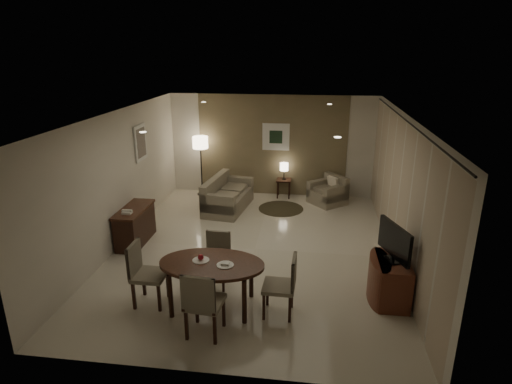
# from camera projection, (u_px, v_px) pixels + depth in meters

# --- Properties ---
(room_shell) EXTENTS (5.50, 7.00, 2.70)m
(room_shell) POSITION_uv_depth(u_px,v_px,m) (257.00, 179.00, 8.55)
(room_shell) COLOR beige
(room_shell) RESTS_ON ground
(taupe_accent) EXTENTS (3.96, 0.03, 2.70)m
(taupe_accent) POSITION_uv_depth(u_px,v_px,m) (272.00, 146.00, 11.45)
(taupe_accent) COLOR #7B6A4C
(taupe_accent) RESTS_ON wall_back
(curtain_wall) EXTENTS (0.08, 6.70, 2.58)m
(curtain_wall) POSITION_uv_depth(u_px,v_px,m) (399.00, 193.00, 7.85)
(curtain_wall) COLOR #BCA892
(curtain_wall) RESTS_ON wall_right
(curtain_rod) EXTENTS (0.03, 6.80, 0.03)m
(curtain_rod) POSITION_uv_depth(u_px,v_px,m) (407.00, 121.00, 7.43)
(curtain_rod) COLOR black
(curtain_rod) RESTS_ON wall_right
(art_back_frame) EXTENTS (0.72, 0.03, 0.72)m
(art_back_frame) POSITION_uv_depth(u_px,v_px,m) (276.00, 137.00, 11.33)
(art_back_frame) COLOR silver
(art_back_frame) RESTS_ON wall_back
(art_back_canvas) EXTENTS (0.34, 0.01, 0.34)m
(art_back_canvas) POSITION_uv_depth(u_px,v_px,m) (276.00, 137.00, 11.32)
(art_back_canvas) COLOR black
(art_back_canvas) RESTS_ON wall_back
(art_left_frame) EXTENTS (0.03, 0.60, 0.80)m
(art_left_frame) POSITION_uv_depth(u_px,v_px,m) (141.00, 143.00, 9.48)
(art_left_frame) COLOR silver
(art_left_frame) RESTS_ON wall_left
(art_left_canvas) EXTENTS (0.01, 0.46, 0.64)m
(art_left_canvas) POSITION_uv_depth(u_px,v_px,m) (141.00, 143.00, 9.48)
(art_left_canvas) COLOR gray
(art_left_canvas) RESTS_ON wall_left
(downlight_nl) EXTENTS (0.10, 0.10, 0.01)m
(downlight_nl) POSITION_uv_depth(u_px,v_px,m) (143.00, 132.00, 6.23)
(downlight_nl) COLOR white
(downlight_nl) RESTS_ON ceiling
(downlight_nr) EXTENTS (0.10, 0.10, 0.01)m
(downlight_nr) POSITION_uv_depth(u_px,v_px,m) (338.00, 137.00, 5.88)
(downlight_nr) COLOR white
(downlight_nr) RESTS_ON ceiling
(downlight_fl) EXTENTS (0.10, 0.10, 0.01)m
(downlight_fl) POSITION_uv_depth(u_px,v_px,m) (204.00, 102.00, 9.61)
(downlight_fl) COLOR white
(downlight_fl) RESTS_ON ceiling
(downlight_fr) EXTENTS (0.10, 0.10, 0.01)m
(downlight_fr) POSITION_uv_depth(u_px,v_px,m) (330.00, 104.00, 9.26)
(downlight_fr) COLOR white
(downlight_fr) RESTS_ON ceiling
(console_desk) EXTENTS (0.48, 1.20, 0.75)m
(console_desk) POSITION_uv_depth(u_px,v_px,m) (135.00, 226.00, 8.80)
(console_desk) COLOR #4C2518
(console_desk) RESTS_ON floor
(telephone) EXTENTS (0.20, 0.14, 0.09)m
(telephone) POSITION_uv_depth(u_px,v_px,m) (127.00, 212.00, 8.38)
(telephone) COLOR white
(telephone) RESTS_ON console_desk
(tv_cabinet) EXTENTS (0.48, 0.90, 0.70)m
(tv_cabinet) POSITION_uv_depth(u_px,v_px,m) (391.00, 280.00, 6.79)
(tv_cabinet) COLOR brown
(tv_cabinet) RESTS_ON floor
(flat_tv) EXTENTS (0.36, 0.85, 0.60)m
(flat_tv) POSITION_uv_depth(u_px,v_px,m) (395.00, 242.00, 6.58)
(flat_tv) COLOR black
(flat_tv) RESTS_ON tv_cabinet
(dining_table) EXTENTS (1.62, 1.01, 0.76)m
(dining_table) POSITION_uv_depth(u_px,v_px,m) (212.00, 285.00, 6.60)
(dining_table) COLOR #4C2518
(dining_table) RESTS_ON floor
(chair_near) EXTENTS (0.54, 0.54, 1.03)m
(chair_near) POSITION_uv_depth(u_px,v_px,m) (205.00, 301.00, 5.93)
(chair_near) COLOR gray
(chair_near) RESTS_ON floor
(chair_far) EXTENTS (0.47, 0.47, 0.91)m
(chair_far) POSITION_uv_depth(u_px,v_px,m) (215.00, 261.00, 7.18)
(chair_far) COLOR gray
(chair_far) RESTS_ON floor
(chair_left) EXTENTS (0.49, 0.49, 1.02)m
(chair_left) POSITION_uv_depth(u_px,v_px,m) (150.00, 274.00, 6.65)
(chair_left) COLOR gray
(chair_left) RESTS_ON floor
(chair_right) EXTENTS (0.48, 0.48, 0.96)m
(chair_right) POSITION_uv_depth(u_px,v_px,m) (279.00, 286.00, 6.39)
(chair_right) COLOR gray
(chair_right) RESTS_ON floor
(plate_a) EXTENTS (0.26, 0.26, 0.02)m
(plate_a) POSITION_uv_depth(u_px,v_px,m) (201.00, 260.00, 6.54)
(plate_a) COLOR white
(plate_a) RESTS_ON dining_table
(plate_b) EXTENTS (0.26, 0.26, 0.02)m
(plate_b) POSITION_uv_depth(u_px,v_px,m) (225.00, 265.00, 6.40)
(plate_b) COLOR white
(plate_b) RESTS_ON dining_table
(fruit_apple) EXTENTS (0.09, 0.09, 0.09)m
(fruit_apple) POSITION_uv_depth(u_px,v_px,m) (201.00, 257.00, 6.53)
(fruit_apple) COLOR maroon
(fruit_apple) RESTS_ON plate_a
(napkin) EXTENTS (0.12, 0.08, 0.03)m
(napkin) POSITION_uv_depth(u_px,v_px,m) (225.00, 264.00, 6.39)
(napkin) COLOR white
(napkin) RESTS_ON plate_b
(round_rug) EXTENTS (1.12, 1.12, 0.01)m
(round_rug) POSITION_uv_depth(u_px,v_px,m) (281.00, 209.00, 10.76)
(round_rug) COLOR #403724
(round_rug) RESTS_ON floor
(sofa) EXTENTS (1.79, 1.07, 0.79)m
(sofa) POSITION_uv_depth(u_px,v_px,m) (228.00, 194.00, 10.64)
(sofa) COLOR gray
(sofa) RESTS_ON floor
(armchair) EXTENTS (1.10, 1.10, 0.71)m
(armchair) POSITION_uv_depth(u_px,v_px,m) (328.00, 190.00, 11.02)
(armchair) COLOR gray
(armchair) RESTS_ON floor
(side_table) EXTENTS (0.39, 0.39, 0.49)m
(side_table) POSITION_uv_depth(u_px,v_px,m) (284.00, 188.00, 11.54)
(side_table) COLOR black
(side_table) RESTS_ON floor
(table_lamp) EXTENTS (0.22, 0.22, 0.50)m
(table_lamp) POSITION_uv_depth(u_px,v_px,m) (284.00, 170.00, 11.38)
(table_lamp) COLOR #FFEAC1
(table_lamp) RESTS_ON side_table
(floor_lamp) EXTENTS (0.41, 0.41, 1.62)m
(floor_lamp) POSITION_uv_depth(u_px,v_px,m) (201.00, 166.00, 11.55)
(floor_lamp) COLOR #FFE5B7
(floor_lamp) RESTS_ON floor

